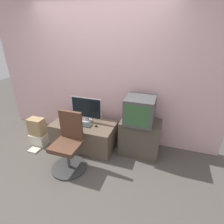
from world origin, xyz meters
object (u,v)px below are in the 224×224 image
at_px(keyboard, 84,125).
at_px(cardboard_box_lower, 39,139).
at_px(mouse, 96,126).
at_px(crt_tv, 140,110).
at_px(office_chair, 69,147).
at_px(book, 34,150).
at_px(main_monitor, 86,109).

xyz_separation_m(keyboard, cardboard_box_lower, (-0.90, -0.17, -0.38)).
bearing_deg(mouse, crt_tv, 11.15).
relative_size(mouse, office_chair, 0.07).
height_order(office_chair, book, office_chair).
bearing_deg(crt_tv, office_chair, -144.02).
xyz_separation_m(keyboard, office_chair, (-0.00, -0.52, -0.11)).
bearing_deg(office_chair, cardboard_box_lower, 158.42).
distance_m(crt_tv, book, 2.07).
relative_size(cardboard_box_lower, book, 1.68).
relative_size(main_monitor, office_chair, 0.62).
height_order(crt_tv, office_chair, crt_tv).
distance_m(mouse, office_chair, 0.61).
height_order(main_monitor, keyboard, main_monitor).
distance_m(keyboard, book, 1.06).
bearing_deg(keyboard, mouse, 6.14).
relative_size(keyboard, mouse, 4.67).
bearing_deg(book, keyboard, 24.61).
bearing_deg(crt_tv, keyboard, -170.03).
distance_m(main_monitor, crt_tv, 0.97).
bearing_deg(book, cardboard_box_lower, 102.19).
bearing_deg(mouse, book, -158.95).
height_order(mouse, cardboard_box_lower, mouse).
distance_m(keyboard, crt_tv, 1.03).
xyz_separation_m(office_chair, cardboard_box_lower, (-0.90, 0.36, -0.27)).
bearing_deg(keyboard, book, -155.39).
height_order(keyboard, cardboard_box_lower, keyboard).
relative_size(keyboard, cardboard_box_lower, 0.95).
xyz_separation_m(office_chair, book, (-0.85, 0.13, -0.36)).
bearing_deg(mouse, cardboard_box_lower, -170.38).
distance_m(keyboard, cardboard_box_lower, 1.00).
xyz_separation_m(mouse, office_chair, (-0.23, -0.55, -0.12)).
bearing_deg(book, office_chair, -8.80).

